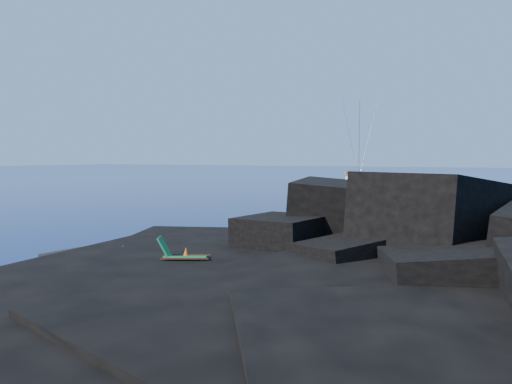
% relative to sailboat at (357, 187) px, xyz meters
% --- Properties ---
extents(ground, '(400.00, 400.00, 0.00)m').
position_rel_sailboat_xyz_m(ground, '(4.46, -52.28, 0.00)').
color(ground, '#031131').
rests_on(ground, ground).
extents(headland, '(24.00, 24.00, 3.60)m').
position_rel_sailboat_xyz_m(headland, '(17.46, -49.28, 0.00)').
color(headland, black).
rests_on(headland, ground).
extents(beach, '(9.08, 6.86, 0.70)m').
position_rel_sailboat_xyz_m(beach, '(8.96, -51.78, 0.00)').
color(beach, black).
rests_on(beach, ground).
extents(surf_foam, '(10.00, 8.00, 0.06)m').
position_rel_sailboat_xyz_m(surf_foam, '(9.46, -47.28, 0.00)').
color(surf_foam, white).
rests_on(surf_foam, ground).
extents(sailboat, '(4.65, 11.67, 11.98)m').
position_rel_sailboat_xyz_m(sailboat, '(0.00, 0.00, 0.00)').
color(sailboat, silver).
rests_on(sailboat, ground).
extents(deck_chair, '(1.81, 1.43, 1.14)m').
position_rel_sailboat_xyz_m(deck_chair, '(10.84, -53.41, 0.92)').
color(deck_chair, '#18703B').
rests_on(deck_chair, beach).
extents(towel, '(2.22, 1.14, 0.06)m').
position_rel_sailboat_xyz_m(towel, '(6.73, -52.63, 0.38)').
color(towel, white).
rests_on(towel, beach).
extents(sunbather, '(1.80, 0.54, 0.24)m').
position_rel_sailboat_xyz_m(sunbather, '(6.73, -52.63, 0.53)').
color(sunbather, '#AE7B5B').
rests_on(sunbather, towel).
extents(marker_cone, '(0.53, 0.53, 0.63)m').
position_rel_sailboat_xyz_m(marker_cone, '(10.67, -53.17, 0.67)').
color(marker_cone, '#DD4C0B').
rests_on(marker_cone, beach).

